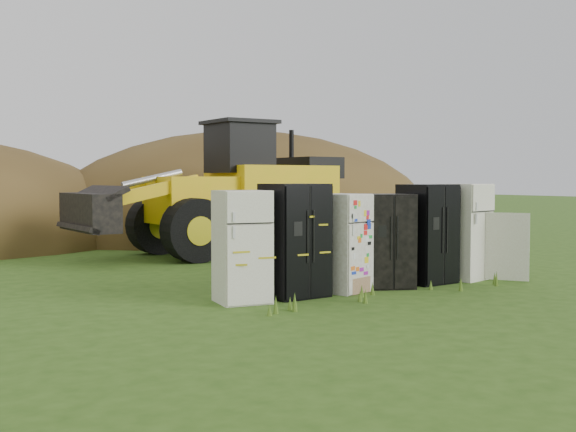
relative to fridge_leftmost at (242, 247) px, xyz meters
name	(u,v)px	position (x,y,z in m)	size (l,w,h in m)	color
ground	(366,289)	(2.48, -0.02, -0.88)	(120.00, 120.00, 0.00)	#2D5015
fridge_leftmost	(242,247)	(0.00, 0.00, 0.00)	(0.78, 0.75, 1.77)	white
fridge_black_side	(295,240)	(1.00, 0.01, 0.05)	(0.97, 0.77, 1.87)	black
fridge_sticker	(344,243)	(1.99, 0.00, -0.04)	(0.75, 0.69, 1.69)	white
fridge_dark_mid	(388,241)	(2.95, -0.05, -0.04)	(0.86, 0.70, 1.68)	black
fridge_black_right	(427,234)	(3.93, 0.00, 0.04)	(0.92, 0.77, 1.84)	black
fridge_open_door	(464,232)	(4.90, 0.00, 0.04)	(0.84, 0.77, 1.85)	white
wheel_loader	(210,188)	(2.64, 6.47, 0.84)	(7.10, 2.88, 3.44)	yellow
dirt_mound_right	(249,234)	(7.03, 12.27, -0.88)	(14.90, 10.92, 7.23)	#463316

